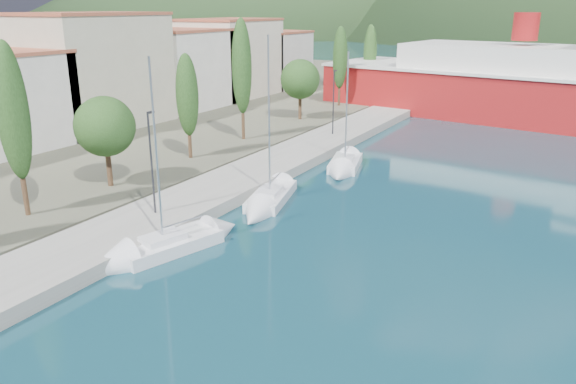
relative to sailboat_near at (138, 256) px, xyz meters
The scene contains 9 objects.
ground 110.69m from the sailboat_near, 86.71° to the left, with size 1400.00×1400.00×0.00m, color #133B47.
quay 16.71m from the sailboat_near, 99.12° to the left, with size 5.00×88.00×0.80m, color gray.
land_strip 48.53m from the sailboat_near, 146.90° to the left, with size 70.00×148.00×0.70m, color #565644.
town_buildings 37.91m from the sailboat_near, 133.10° to the left, with size 9.20×69.20×11.30m.
tree_row 24.34m from the sailboat_near, 112.87° to the left, with size 4.25×64.71×10.93m.
lamp_posts 6.64m from the sailboat_near, 119.01° to the left, with size 0.15×49.22×6.06m.
sailboat_near is the anchor object (origin of this frame).
sailboat_mid 9.78m from the sailboat_near, 80.47° to the left, with size 4.21×8.42×11.72m.
sailboat_far 20.16m from the sailboat_near, 82.73° to the left, with size 3.95×7.23×10.13m.
Camera 1 is at (13.34, -9.72, 12.52)m, focal length 35.00 mm.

